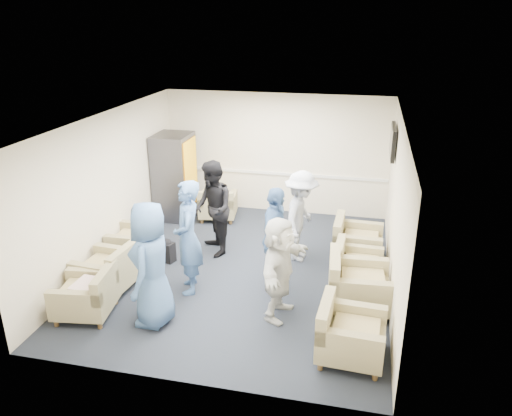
% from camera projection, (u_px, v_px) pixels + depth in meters
% --- Properties ---
extents(floor, '(6.00, 6.00, 0.00)m').
position_uv_depth(floor, '(244.00, 270.00, 8.92)').
color(floor, black).
rests_on(floor, ground).
extents(ceiling, '(6.00, 6.00, 0.00)m').
position_uv_depth(ceiling, '(243.00, 120.00, 7.94)').
color(ceiling, silver).
rests_on(ceiling, back_wall).
extents(back_wall, '(5.00, 0.02, 2.70)m').
position_uv_depth(back_wall, '(276.00, 154.00, 11.15)').
color(back_wall, beige).
rests_on(back_wall, floor).
extents(front_wall, '(5.00, 0.02, 2.70)m').
position_uv_depth(front_wall, '(180.00, 288.00, 5.70)').
color(front_wall, beige).
rests_on(front_wall, floor).
extents(left_wall, '(0.02, 6.00, 2.70)m').
position_uv_depth(left_wall, '(108.00, 188.00, 8.94)').
color(left_wall, beige).
rests_on(left_wall, floor).
extents(right_wall, '(0.02, 6.00, 2.70)m').
position_uv_depth(right_wall, '(396.00, 211.00, 7.91)').
color(right_wall, beige).
rests_on(right_wall, floor).
extents(chair_rail, '(4.98, 0.04, 0.06)m').
position_uv_depth(chair_rail, '(275.00, 173.00, 11.30)').
color(chair_rail, silver).
rests_on(chair_rail, back_wall).
extents(tv, '(0.10, 1.00, 0.58)m').
position_uv_depth(tv, '(393.00, 142.00, 9.31)').
color(tv, black).
rests_on(tv, right_wall).
extents(armchair_left_near, '(0.91, 0.91, 0.65)m').
position_uv_depth(armchair_left_near, '(88.00, 296.00, 7.47)').
color(armchair_left_near, '#90855D').
rests_on(armchair_left_near, floor).
extents(armchair_left_mid, '(0.91, 0.91, 0.67)m').
position_uv_depth(armchair_left_mid, '(109.00, 272.00, 8.16)').
color(armchair_left_mid, '#90855D').
rests_on(armchair_left_mid, floor).
extents(armchair_left_far, '(0.84, 0.84, 0.65)m').
position_uv_depth(armchair_left_far, '(138.00, 243.00, 9.21)').
color(armchair_left_far, '#90855D').
rests_on(armchair_left_far, floor).
extents(armchair_right_near, '(0.90, 0.90, 0.68)m').
position_uv_depth(armchair_right_near, '(347.00, 335.00, 6.53)').
color(armchair_right_near, '#90855D').
rests_on(armchair_right_near, floor).
extents(armchair_right_midnear, '(0.99, 0.99, 0.74)m').
position_uv_depth(armchair_right_midnear, '(355.00, 286.00, 7.65)').
color(armchair_right_midnear, '#90855D').
rests_on(armchair_right_midnear, floor).
extents(armchair_right_midfar, '(0.81, 0.81, 0.63)m').
position_uv_depth(armchair_right_midfar, '(355.00, 268.00, 8.34)').
color(armchair_right_midfar, '#90855D').
rests_on(armchair_right_midfar, floor).
extents(armchair_right_far, '(0.89, 0.89, 0.69)m').
position_uv_depth(armchair_right_far, '(354.00, 243.00, 9.15)').
color(armchair_right_far, '#90855D').
rests_on(armchair_right_far, floor).
extents(armchair_corner, '(0.88, 0.88, 0.62)m').
position_uv_depth(armchair_corner, '(218.00, 206.00, 11.02)').
color(armchair_corner, '#90855D').
rests_on(armchair_corner, floor).
extents(vending_machine, '(0.76, 0.89, 1.88)m').
position_uv_depth(vending_machine, '(175.00, 176.00, 10.95)').
color(vending_machine, '#48484F').
rests_on(vending_machine, floor).
extents(backpack, '(0.31, 0.26, 0.45)m').
position_uv_depth(backpack, '(167.00, 250.00, 9.15)').
color(backpack, black).
rests_on(backpack, floor).
extents(pillow, '(0.36, 0.46, 0.13)m').
position_uv_depth(pillow, '(86.00, 287.00, 7.40)').
color(pillow, beige).
rests_on(pillow, armchair_left_near).
extents(person_front_left, '(0.63, 0.94, 1.88)m').
position_uv_depth(person_front_left, '(151.00, 265.00, 7.10)').
color(person_front_left, '#3F6197').
rests_on(person_front_left, floor).
extents(person_mid_left, '(0.65, 0.80, 1.89)m').
position_uv_depth(person_mid_left, '(188.00, 237.00, 7.95)').
color(person_mid_left, '#3F6197').
rests_on(person_mid_left, floor).
extents(person_back_left, '(1.04, 1.10, 1.81)m').
position_uv_depth(person_back_left, '(213.00, 209.00, 9.23)').
color(person_back_left, black).
rests_on(person_back_left, floor).
extents(person_back_right, '(0.73, 1.15, 1.70)m').
position_uv_depth(person_back_right, '(301.00, 216.00, 9.03)').
color(person_back_right, silver).
rests_on(person_back_right, floor).
extents(person_mid_right, '(0.48, 1.04, 1.74)m').
position_uv_depth(person_mid_right, '(275.00, 238.00, 8.10)').
color(person_mid_right, '#3F6197').
rests_on(person_mid_right, floor).
extents(person_front_right, '(0.72, 1.53, 1.59)m').
position_uv_depth(person_front_right, '(279.00, 268.00, 7.30)').
color(person_front_right, silver).
rests_on(person_front_right, floor).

